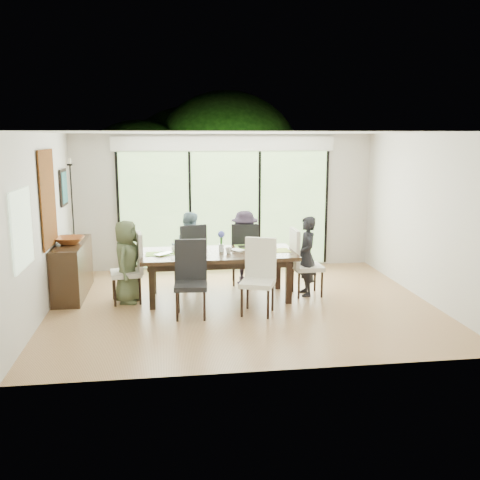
{
  "coord_description": "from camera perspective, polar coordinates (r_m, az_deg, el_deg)",
  "views": [
    {
      "loc": [
        -1.15,
        -8.13,
        2.64
      ],
      "look_at": [
        0.0,
        0.25,
        1.0
      ],
      "focal_mm": 40.0,
      "sensor_mm": 36.0,
      "label": 1
    }
  ],
  "objects": [
    {
      "name": "cup_b",
      "position": [
        8.65,
        -1.24,
        -1.12
      ],
      "size": [
        0.12,
        0.12,
        0.1
      ],
      "primitive_type": "imported",
      "rotation": [
        0.0,
        0.0,
        1.72
      ],
      "color": "white",
      "rests_on": "table_top"
    },
    {
      "name": "candlestick_base",
      "position": [
        9.67,
        -17.26,
        0.24
      ],
      "size": [
        0.1,
        0.1,
        0.04
      ],
      "primitive_type": "cylinder",
      "color": "black",
      "rests_on": "sideboard"
    },
    {
      "name": "table_leg_br",
      "position": [
        9.41,
        4.04,
        -3.08
      ],
      "size": [
        0.09,
        0.09,
        0.72
      ],
      "primitive_type": "cube",
      "color": "black",
      "rests_on": "floor"
    },
    {
      "name": "book",
      "position": [
        8.82,
        -0.71,
        -1.15
      ],
      "size": [
        0.28,
        0.29,
        0.02
      ],
      "primitive_type": "imported",
      "rotation": [
        0.0,
        0.0,
        0.64
      ],
      "color": "white",
      "rests_on": "table_top"
    },
    {
      "name": "hyacinth_stems",
      "position": [
        8.76,
        -2.01,
        -0.05
      ],
      "size": [
        0.04,
        0.04,
        0.17
      ],
      "primitive_type": "cylinder",
      "color": "#337226",
      "rests_on": "table_top"
    },
    {
      "name": "chair_near_left",
      "position": [
        7.92,
        -5.28,
        -4.22
      ],
      "size": [
        0.51,
        0.51,
        1.14
      ],
      "primitive_type": null,
      "rotation": [
        0.0,
        0.0,
        -0.07
      ],
      "color": "black",
      "rests_on": "floor"
    },
    {
      "name": "chair_far_right",
      "position": [
        9.68,
        0.47,
        -1.37
      ],
      "size": [
        0.52,
        0.52,
        1.14
      ],
      "primitive_type": null,
      "rotation": [
        0.0,
        0.0,
        3.04
      ],
      "color": "black",
      "rests_on": "floor"
    },
    {
      "name": "bowl",
      "position": [
        9.23,
        -17.72,
        -0.04
      ],
      "size": [
        0.48,
        0.48,
        0.12
      ],
      "primitive_type": "imported",
      "color": "brown",
      "rests_on": "sideboard"
    },
    {
      "name": "art_frame",
      "position": [
        10.04,
        -18.31,
        5.34
      ],
      "size": [
        0.03,
        0.55,
        0.65
      ],
      "primitive_type": "cube",
      "color": "black",
      "rests_on": "wall_left"
    },
    {
      "name": "side_window",
      "position": [
        7.26,
        -22.24,
        1.1
      ],
      "size": [
        0.02,
        0.9,
        1.0
      ],
      "primitive_type": "cube",
      "color": "#8CAD7F",
      "rests_on": "wall_left"
    },
    {
      "name": "candle",
      "position": [
        9.53,
        -17.71,
        8.02
      ],
      "size": [
        0.04,
        0.04,
        0.1
      ],
      "primitive_type": "cylinder",
      "color": "silver",
      "rests_on": "sideboard"
    },
    {
      "name": "tapestry",
      "position": [
        8.77,
        -19.8,
        4.17
      ],
      "size": [
        0.02,
        1.0,
        1.5
      ],
      "primitive_type": "cube",
      "color": "brown",
      "rests_on": "wall_left"
    },
    {
      "name": "wall_front",
      "position": [
        5.88,
        3.66,
        -1.74
      ],
      "size": [
        6.0,
        0.02,
        2.7
      ],
      "primitive_type": "cube",
      "color": "white",
      "rests_on": "floor"
    },
    {
      "name": "chair_near_right",
      "position": [
        8.02,
        1.89,
        -3.98
      ],
      "size": [
        0.62,
        0.62,
        1.14
      ],
      "primitive_type": null,
      "rotation": [
        0.0,
        0.0,
        -0.37
      ],
      "color": "silver",
      "rests_on": "floor"
    },
    {
      "name": "deck",
      "position": [
        11.9,
        -2.06,
        -2.1
      ],
      "size": [
        6.0,
        1.8,
        0.1
      ],
      "primitive_type": "cube",
      "color": "#513222",
      "rests_on": "ground"
    },
    {
      "name": "cup_a",
      "position": [
        8.84,
        -6.91,
        -0.92
      ],
      "size": [
        0.17,
        0.17,
        0.1
      ],
      "primitive_type": "imported",
      "rotation": [
        0.0,
        0.0,
        0.45
      ],
      "color": "white",
      "rests_on": "table_top"
    },
    {
      "name": "rail_top",
      "position": [
        12.56,
        -2.45,
        1.39
      ],
      "size": [
        6.0,
        0.08,
        0.06
      ],
      "primitive_type": "cube",
      "color": "#503722",
      "rests_on": "deck"
    },
    {
      "name": "mullion_d",
      "position": [
        11.17,
        9.19,
        3.43
      ],
      "size": [
        0.05,
        0.04,
        2.3
      ],
      "primitive_type": "cube",
      "color": "black",
      "rests_on": "wall_back"
    },
    {
      "name": "chair_left_end",
      "position": [
        8.78,
        -12.08,
        -2.9
      ],
      "size": [
        0.54,
        0.54,
        1.14
      ],
      "primitive_type": null,
      "rotation": [
        0.0,
        0.0,
        -1.43
      ],
      "color": "beige",
      "rests_on": "floor"
    },
    {
      "name": "sideboard",
      "position": [
        9.43,
        -17.44,
        -2.96
      ],
      "size": [
        0.45,
        1.6,
        0.9
      ],
      "primitive_type": "cube",
      "color": "black",
      "rests_on": "floor"
    },
    {
      "name": "person_far_left",
      "position": [
        9.55,
        -5.46,
        -0.98
      ],
      "size": [
        0.7,
        0.52,
        1.34
      ],
      "primitive_type": "imported",
      "rotation": [
        0.0,
        0.0,
        2.93
      ],
      "color": "#7090A2",
      "rests_on": "floor"
    },
    {
      "name": "placemat_far_r",
      "position": [
        9.2,
        0.88,
        -0.68
      ],
      "size": [
        0.46,
        0.33,
        0.01
      ],
      "primitive_type": "cube",
      "color": "#77AF3E",
      "rests_on": "table_top"
    },
    {
      "name": "table_leg_fr",
      "position": [
        8.6,
        5.21,
        -4.46
      ],
      "size": [
        0.09,
        0.09,
        0.72
      ],
      "primitive_type": "cube",
      "color": "black",
      "rests_on": "floor"
    },
    {
      "name": "floor",
      "position": [
        8.63,
        0.23,
        -6.88
      ],
      "size": [
        6.0,
        5.0,
        0.01
      ],
      "primitive_type": "cube",
      "color": "brown",
      "rests_on": "ground"
    },
    {
      "name": "mullion_a",
      "position": [
        10.73,
        -12.84,
        2.99
      ],
      "size": [
        0.05,
        0.04,
        2.3
      ],
      "primitive_type": "cube",
      "color": "black",
      "rests_on": "wall_back"
    },
    {
      "name": "placemat_right",
      "position": [
        8.88,
        3.82,
        -1.12
      ],
      "size": [
        0.46,
        0.33,
        0.01
      ],
      "primitive_type": "cube",
      "color": "#9DB23F",
      "rests_on": "table_top"
    },
    {
      "name": "person_far_right",
      "position": [
        9.64,
        0.49,
        -0.82
      ],
      "size": [
        0.69,
        0.5,
        1.34
      ],
      "primitive_type": "imported",
      "rotation": [
        0.0,
        0.0,
        3.33
      ],
      "color": "#281F2F",
      "rests_on": "floor"
    },
    {
      "name": "chair_far_left",
      "position": [
        9.59,
        -5.45,
        -1.53
      ],
      "size": [
        0.6,
        0.6,
        1.14
      ],
      "primitive_type": null,
      "rotation": [
        0.0,
        0.0,
        3.46
      ],
      "color": "black",
      "rests_on": "floor"
    },
    {
      "name": "candlestick_shaft",
      "position": [
        9.58,
        -17.48,
        3.95
      ],
      "size": [
        0.02,
        0.02,
        1.25
      ],
      "primitive_type": "cylinder",
      "color": "black",
      "rests_on": "sideboard"
    },
    {
      "name": "mullion_b",
      "position": [
        10.7,
        -5.34,
        3.19
      ],
      "size": [
        0.05,
        0.04,
        2.3
      ],
      "primitive_type": "cube",
      "color": "black",
      "rests_on": "wall_back"
    },
    {
      "name": "vase",
      "position": [
        8.78,
        -2.0,
        -0.84
      ],
      "size": [
        0.08,
        0.08,
        0.12
      ],
      "primitive_type": "cylinder",
      "color": "silver",
      "rests_on": "table_top"
    },
    {
      "name": "foliage_far",
      "position": [
        14.67,
        -5.69,
        6.95
      ],
      "size": [
        3.6,
        3.6,
        3.6
      ],
      "primitive_type": "sphere",
      "color": "#14380F",
      "rests_on": "ground"
    },
    {
      "name": "wall_back",
      "position": [
        10.78,
        -1.64,
        4.1
      ],
      "size": [
        6.0,
        0.02,
        2.7
      ],
      "primitive_type": "cube",
      "color": "beige",
      "rests_on": "floor"
    },
    {
      "name": "foliage_mid",
      "position": [
        14.04,
        -1.47,
        7.55
      ],
      "size": [
        4.0,
        4.0,
        4.0
      ],
      "primitive_type": "sphere",
      "color": "#14380F",
      "rests_on": "ground"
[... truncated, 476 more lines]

